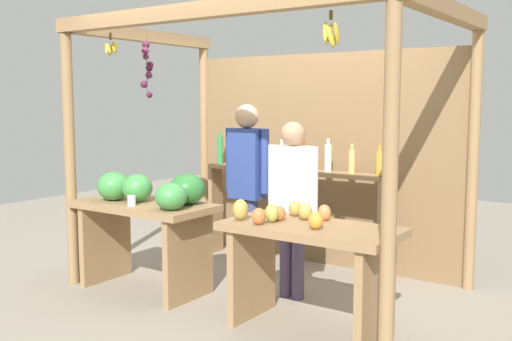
# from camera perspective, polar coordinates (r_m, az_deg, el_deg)

# --- Properties ---
(ground_plane) EXTENTS (12.00, 12.00, 0.00)m
(ground_plane) POSITION_cam_1_polar(r_m,az_deg,el_deg) (5.54, 1.15, -11.03)
(ground_plane) COLOR gray
(ground_plane) RESTS_ON ground
(market_stall) EXTENTS (3.19, 2.02, 2.41)m
(market_stall) POSITION_cam_1_polar(r_m,az_deg,el_deg) (5.67, 3.70, 3.75)
(market_stall) COLOR #99754C
(market_stall) RESTS_ON ground
(fruit_counter_left) EXTENTS (1.29, 0.66, 1.06)m
(fruit_counter_left) POSITION_cam_1_polar(r_m,az_deg,el_deg) (5.32, -10.36, -3.82)
(fruit_counter_left) COLOR #99754C
(fruit_counter_left) RESTS_ON ground
(fruit_counter_right) EXTENTS (1.29, 0.65, 0.95)m
(fruit_counter_right) POSITION_cam_1_polar(r_m,az_deg,el_deg) (4.37, 5.02, -7.75)
(fruit_counter_right) COLOR #99754C
(fruit_counter_right) RESTS_ON ground
(bottle_shelf_unit) EXTENTS (2.05, 0.22, 1.36)m
(bottle_shelf_unit) POSITION_cam_1_polar(r_m,az_deg,el_deg) (6.05, 3.48, -1.63)
(bottle_shelf_unit) COLOR #99754C
(bottle_shelf_unit) RESTS_ON ground
(vendor_man) EXTENTS (0.48, 0.22, 1.66)m
(vendor_man) POSITION_cam_1_polar(r_m,az_deg,el_deg) (5.55, -0.87, -0.42)
(vendor_man) COLOR #39446F
(vendor_man) RESTS_ON ground
(vendor_woman) EXTENTS (0.48, 0.21, 1.52)m
(vendor_woman) POSITION_cam_1_polar(r_m,az_deg,el_deg) (5.03, 3.53, -2.29)
(vendor_woman) COLOR #524567
(vendor_woman) RESTS_ON ground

